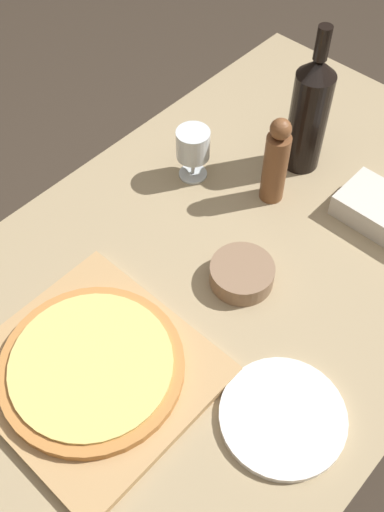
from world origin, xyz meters
The scene contains 10 objects.
ground_plane centered at (0.00, 0.00, 0.00)m, with size 12.00×12.00×0.00m, color #382D23.
dining_table centered at (0.00, 0.00, 0.64)m, with size 0.84×1.62×0.73m.
cutting_board centered at (-0.02, -0.22, 0.74)m, with size 0.37×0.35×0.02m.
pizza centered at (-0.02, -0.22, 0.76)m, with size 0.31×0.31×0.02m.
wine_bottle centered at (-0.07, 0.44, 0.87)m, with size 0.08×0.08×0.33m.
pepper_mill centered at (-0.05, 0.32, 0.82)m, with size 0.05×0.05×0.20m.
wine_glass centered at (-0.22, 0.25, 0.81)m, with size 0.07×0.07×0.12m.
small_bowl centered at (0.04, 0.10, 0.75)m, with size 0.12×0.12×0.04m.
dinner_plate centered at (0.26, -0.06, 0.73)m, with size 0.21×0.21×0.01m.
food_container centered at (0.15, 0.41, 0.75)m, with size 0.18×0.12×0.05m.
Camera 1 is at (0.41, -0.44, 1.66)m, focal length 42.00 mm.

